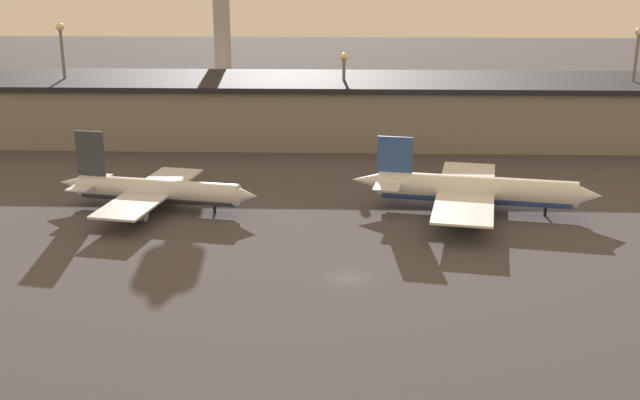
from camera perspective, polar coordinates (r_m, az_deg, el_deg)
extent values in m
plane|color=#423F44|center=(108.94, 2.06, -5.57)|extent=(600.00, 600.00, 0.00)
cube|color=gray|center=(185.13, 2.04, 6.28)|extent=(208.59, 25.90, 12.96)
cube|color=black|center=(183.87, 2.06, 8.44)|extent=(208.59, 27.90, 1.20)
cylinder|color=silver|center=(138.47, -11.44, 0.72)|extent=(28.69, 8.63, 3.62)
cylinder|color=#333842|center=(138.65, -11.43, 0.47)|extent=(27.19, 7.85, 3.08)
cone|color=silver|center=(133.23, -5.37, 0.33)|extent=(4.89, 4.16, 3.44)
cone|color=silver|center=(145.16, -17.09, 1.17)|extent=(5.90, 4.00, 3.08)
cube|color=#333842|center=(142.10, -16.03, 3.20)|extent=(5.06, 1.30, 7.78)
cube|color=silver|center=(143.68, -16.05, 1.21)|extent=(5.48, 11.21, 0.24)
cube|color=silver|center=(139.16, -11.97, 0.57)|extent=(13.15, 30.76, 0.36)
cylinder|color=gray|center=(146.51, -10.33, 1.02)|extent=(4.28, 2.67, 1.99)
cylinder|color=gray|center=(131.98, -13.04, -1.01)|extent=(4.28, 2.67, 1.99)
cylinder|color=black|center=(135.68, -7.50, -0.59)|extent=(0.50, 0.50, 1.63)
cylinder|color=black|center=(141.06, -11.68, -0.10)|extent=(0.50, 0.50, 1.63)
cylinder|color=black|center=(138.54, -12.15, -0.46)|extent=(0.50, 0.50, 1.63)
cylinder|color=white|center=(136.88, 11.04, 0.80)|extent=(33.14, 10.04, 4.25)
cylinder|color=#2D519E|center=(137.09, 11.02, 0.51)|extent=(31.41, 9.12, 3.61)
cone|color=white|center=(137.85, 18.41, 0.33)|extent=(5.74, 4.88, 4.04)
cone|color=white|center=(138.14, 3.60, 1.40)|extent=(6.92, 4.69, 3.61)
cube|color=#2D519E|center=(136.34, 5.35, 3.25)|extent=(5.93, 1.45, 6.11)
cube|color=white|center=(137.61, 5.02, 1.44)|extent=(6.49, 13.53, 0.24)
cube|color=white|center=(137.06, 10.34, 0.64)|extent=(15.62, 37.15, 0.36)
cylinder|color=gray|center=(147.13, 10.84, 1.21)|extent=(5.02, 3.13, 2.34)
cylinder|color=gray|center=(127.85, 10.57, -1.29)|extent=(5.02, 3.13, 2.34)
cylinder|color=black|center=(138.16, 15.74, -0.72)|extent=(0.50, 0.50, 1.91)
cylinder|color=black|center=(139.43, 10.31, -0.17)|extent=(0.50, 0.50, 1.91)
cylinder|color=black|center=(136.19, 10.25, -0.60)|extent=(0.50, 0.50, 1.91)
cylinder|color=slate|center=(193.08, -17.65, 7.76)|extent=(0.70, 0.70, 25.04)
sphere|color=beige|center=(191.46, -18.01, 11.62)|extent=(1.80, 1.80, 1.80)
cylinder|color=slate|center=(182.78, 1.69, 7.05)|extent=(0.70, 0.70, 18.69)
sphere|color=beige|center=(181.22, 1.72, 10.14)|extent=(1.80, 1.80, 1.80)
cylinder|color=slate|center=(193.14, 21.33, 7.29)|extent=(0.70, 0.70, 24.38)
sphere|color=beige|center=(191.53, 21.75, 11.04)|extent=(1.80, 1.80, 1.80)
cylinder|color=#99999E|center=(218.02, -6.96, 11.40)|extent=(4.40, 4.40, 39.40)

